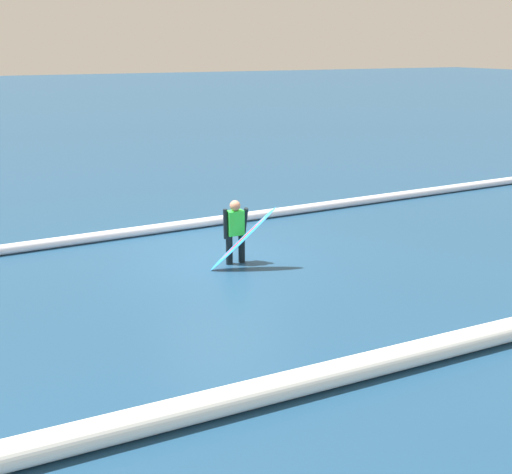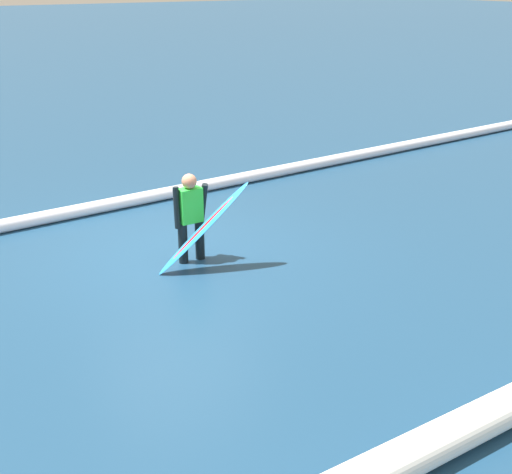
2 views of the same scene
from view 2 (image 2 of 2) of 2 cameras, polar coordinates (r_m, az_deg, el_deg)
The scene contains 4 objects.
ground_plane at distance 10.45m, azimuth -7.21°, elevation -1.21°, with size 182.57×182.57×0.00m, color navy.
surfer at distance 9.81m, azimuth -5.62°, elevation 2.04°, with size 0.52×0.24×1.35m.
surfboard at distance 9.52m, azimuth -4.51°, elevation 0.72°, with size 1.38×0.64×1.30m.
wave_crest_foreground at distance 12.60m, azimuth -10.16°, elevation 3.19°, with size 0.23×0.23×25.51m, color white.
Camera 2 is at (4.18, 8.70, 4.00)m, focal length 46.90 mm.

